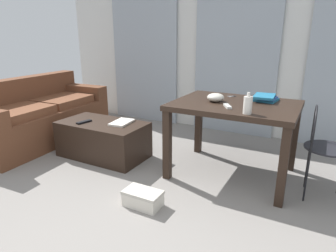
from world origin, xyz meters
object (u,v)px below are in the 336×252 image
Objects in this scene: tv_remote_primary at (84,122)px; bottle_near at (248,105)px; magazine at (122,122)px; shoebox at (143,198)px; wire_chair at (321,141)px; bowl at (216,97)px; tv_remote_on_table at (228,106)px; coffee_table at (103,139)px; craft_table at (235,113)px; scissors at (233,96)px; couch at (38,117)px; book_stack at (265,98)px.

bottle_near is at bearing 11.65° from tv_remote_primary.
magazine is 0.92× the size of shoebox.
wire_chair is at bearing 25.65° from bottle_near.
bowl is at bearing 1.79° from magazine.
tv_remote_on_table reaches higher than shoebox.
wire_chair is (2.23, 0.18, 0.31)m from coffee_table.
shoebox is (0.99, -0.68, -0.14)m from coffee_table.
craft_table is 0.33m from scissors.
scissors is (-0.09, 0.50, -0.01)m from tv_remote_on_table.
wire_chair is 4.56× the size of bottle_near.
couch is 0.97m from tv_remote_primary.
bottle_near is 0.59m from book_stack.
bowl reaches higher than magazine.
couch is 1.62× the size of craft_table.
wire_chair is at bearing 34.55° from shoebox.
craft_table is 0.79m from wire_chair.
tv_remote_primary is 1.34m from shoebox.
couch is 6.40× the size of magazine.
book_stack is at bearing 29.02° from tv_remote_primary.
wire_chair is 4.93× the size of bowl.
book_stack is 3.11× the size of scissors.
book_stack is at bearing 58.83° from shoebox.
bottle_near reaches higher than book_stack.
coffee_table is 6.05× the size of bowl.
craft_table is at bearing 9.31° from bowl.
bowl is at bearing -148.48° from book_stack.
wire_chair is at bearing -2.83° from bowl.
scissors is (-0.31, 0.65, -0.07)m from bottle_near.
shoebox is at bearing -51.27° from magazine.
tv_remote_primary is at bearing -7.94° from couch.
bowl is (1.27, 0.23, 0.58)m from coffee_table.
tv_remote_primary is (-1.44, -0.34, -0.36)m from bowl.
coffee_table is at bearing 43.34° from tv_remote_primary.
scissors is at bearing 69.54° from tv_remote_on_table.
bottle_near is at bearing -64.56° from scissors.
coffee_table is 1.20m from shoebox.
tv_remote_on_table is 1.69× the size of scissors.
coffee_table is 1.56m from scissors.
bowl is 0.25m from tv_remote_on_table.
book_stack is 0.50m from tv_remote_on_table.
craft_table is 3.65× the size of shoebox.
bottle_near is (1.66, -0.10, 0.62)m from coffee_table.
book_stack is 1.57m from magazine.
bottle_near is 1.50m from magazine.
craft_table is at bearing -135.61° from book_stack.
couch reaches higher than craft_table.
bottle_near is 1.08× the size of bowl.
tv_remote_primary is at bearing -173.17° from wire_chair.
bowl is at bearing -170.69° from craft_table.
shoebox is (0.76, -0.75, -0.36)m from magazine.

